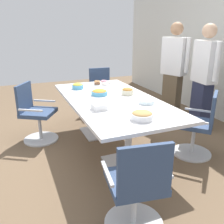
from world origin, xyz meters
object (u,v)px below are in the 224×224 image
object	(u,v)px
snack_bowl_pretzels	(127,91)
office_chair_2	(102,93)
conference_table	(112,107)
snack_bowl_chips_orange	(99,92)
donut_platter	(102,83)
office_chair_1	(198,128)
person_standing_1	(204,77)
napkin_pile	(99,107)
office_chair_3	(36,116)
snack_bowl_cookies	(142,115)
person_standing_0	(174,70)
plate_stack	(147,102)
office_chair_0	(137,191)
snack_bowl_chips_yellow	(78,86)

from	to	relation	value
snack_bowl_pretzels	office_chair_2	bearing A→B (deg)	175.58
conference_table	office_chair_2	distance (m)	1.64
snack_bowl_chips_orange	donut_platter	size ratio (longest dim) A/B	0.71
conference_table	office_chair_1	world-z (taller)	office_chair_1
person_standing_1	napkin_pile	distance (m)	2.04
office_chair_3	snack_bowl_pretzels	world-z (taller)	office_chair_3
office_chair_2	snack_bowl_cookies	bearing A→B (deg)	84.32
office_chair_2	snack_bowl_pretzels	xyz separation A→B (m)	(1.45, -0.11, 0.40)
conference_table	office_chair_3	xyz separation A→B (m)	(-0.67, -1.01, -0.22)
office_chair_1	person_standing_0	bearing A→B (deg)	25.81
office_chair_3	snack_bowl_pretzels	xyz separation A→B (m)	(0.55, 1.31, 0.40)
snack_bowl_pretzels	donut_platter	xyz separation A→B (m)	(-0.83, -0.10, -0.03)
office_chair_2	plate_stack	bearing A→B (deg)	91.74
snack_bowl_chips_orange	napkin_pile	world-z (taller)	snack_bowl_chips_orange
office_chair_2	person_standing_1	bearing A→B (deg)	133.13
office_chair_0	snack_bowl_chips_orange	world-z (taller)	office_chair_0
office_chair_1	office_chair_2	distance (m)	2.33
conference_table	office_chair_3	world-z (taller)	office_chair_3
snack_bowl_chips_yellow	snack_bowl_chips_orange	size ratio (longest dim) A/B	0.76
office_chair_0	person_standing_0	size ratio (longest dim) A/B	0.50
office_chair_3	person_standing_0	xyz separation A→B (m)	(-0.08, 2.59, 0.54)
office_chair_2	conference_table	bearing A→B (deg)	79.25
snack_bowl_pretzels	snack_bowl_chips_yellow	bearing A→B (deg)	-137.02
person_standing_1	plate_stack	bearing A→B (deg)	113.77
person_standing_0	person_standing_1	bearing A→B (deg)	167.33
office_chair_0	snack_bowl_pretzels	world-z (taller)	office_chair_0
office_chair_3	conference_table	bearing A→B (deg)	87.79
office_chair_3	person_standing_0	bearing A→B (deg)	123.17
office_chair_2	snack_bowl_cookies	size ratio (longest dim) A/B	3.57
office_chair_0	office_chair_3	xyz separation A→B (m)	(-2.25, -0.59, 0.00)
plate_stack	snack_bowl_pretzels	bearing A→B (deg)	-176.19
snack_bowl_chips_orange	plate_stack	xyz separation A→B (m)	(0.65, 0.43, -0.02)
office_chair_0	person_standing_0	distance (m)	3.11
office_chair_2	donut_platter	distance (m)	0.75
office_chair_2	donut_platter	size ratio (longest dim) A/B	2.66
napkin_pile	conference_table	bearing A→B (deg)	139.26
snack_bowl_chips_yellow	snack_bowl_pretzels	size ratio (longest dim) A/B	1.04
snack_bowl_chips_orange	snack_bowl_cookies	xyz separation A→B (m)	(1.14, 0.09, 0.01)
office_chair_2	office_chair_3	xyz separation A→B (m)	(0.90, -1.43, 0.00)
office_chair_1	snack_bowl_chips_yellow	bearing A→B (deg)	89.34
office_chair_0	snack_bowl_chips_yellow	world-z (taller)	office_chair_0
snack_bowl_pretzels	plate_stack	world-z (taller)	snack_bowl_pretzels
snack_bowl_chips_yellow	donut_platter	world-z (taller)	snack_bowl_chips_yellow
plate_stack	office_chair_3	bearing A→B (deg)	-128.31
office_chair_3	person_standing_0	world-z (taller)	person_standing_0
person_standing_0	snack_bowl_chips_yellow	world-z (taller)	person_standing_0
donut_platter	office_chair_1	bearing A→B (deg)	26.01
snack_bowl_chips_orange	donut_platter	distance (m)	0.76
office_chair_0	snack_bowl_cookies	xyz separation A→B (m)	(-0.69, 0.41, 0.39)
snack_bowl_cookies	plate_stack	bearing A→B (deg)	145.26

